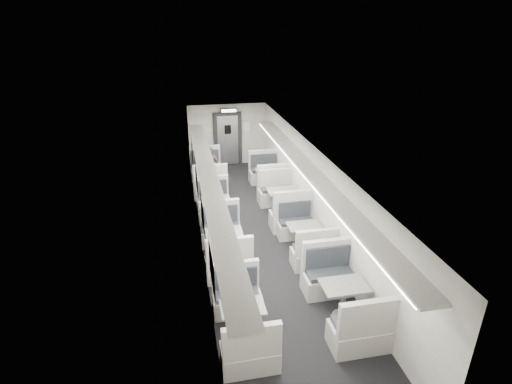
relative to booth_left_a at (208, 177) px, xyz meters
name	(u,v)px	position (x,y,z in m)	size (l,w,h in m)	color
room	(258,197)	(1.00, -3.73, 0.80)	(3.24, 12.24, 2.64)	black
booth_left_a	(208,177)	(0.00, 0.00, 0.00)	(1.10, 2.23, 1.19)	#A9A49E
booth_left_b	(216,210)	(0.00, -2.56, -0.05)	(0.97, 1.98, 1.06)	#A9A49E
booth_left_c	(225,245)	(0.00, -4.57, -0.02)	(1.04, 2.12, 1.13)	#A9A49E
booth_left_d	(243,321)	(0.00, -7.22, -0.05)	(0.96, 1.95, 1.04)	#A9A49E
booth_right_a	(269,180)	(2.00, -0.67, -0.02)	(1.05, 2.12, 1.13)	#A9A49E
booth_right_b	(283,202)	(2.00, -2.55, 0.01)	(1.13, 2.30, 1.23)	#A9A49E
booth_right_c	(304,237)	(2.00, -4.54, -0.04)	(0.98, 2.00, 1.07)	#A9A49E
booth_right_d	(343,300)	(2.00, -7.07, -0.01)	(1.07, 2.17, 1.16)	#A9A49E
passenger	(210,169)	(0.07, -0.36, 0.39)	(0.57, 0.38, 1.58)	black
window_a	(192,154)	(-0.49, -0.33, 0.95)	(0.02, 1.18, 0.84)	black
window_b	(197,179)	(-0.49, -2.53, 0.95)	(0.02, 1.18, 0.84)	black
window_c	(203,214)	(-0.49, -4.73, 0.95)	(0.02, 1.18, 0.84)	black
window_d	(212,269)	(-0.49, -6.93, 0.95)	(0.02, 1.18, 0.84)	black
luggage_rack_left	(209,179)	(-0.24, -4.03, 1.52)	(0.46, 10.40, 0.09)	#A9A49E
luggage_rack_right	(310,171)	(2.24, -4.03, 1.52)	(0.46, 10.40, 0.09)	#A9A49E
vestibule_door	(228,139)	(1.00, 2.21, 0.64)	(1.10, 0.13, 2.10)	black
exit_sign	(229,110)	(1.00, 1.72, 1.88)	(0.62, 0.12, 0.16)	black
wall_notice	(247,127)	(1.75, 2.19, 1.10)	(0.32, 0.02, 0.40)	silver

